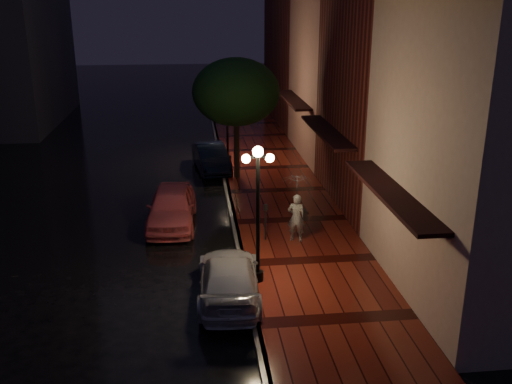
# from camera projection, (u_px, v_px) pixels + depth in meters

# --- Properties ---
(ground) EXTENTS (120.00, 120.00, 0.00)m
(ground) POSITION_uv_depth(u_px,v_px,m) (234.00, 225.00, 22.55)
(ground) COLOR black
(ground) RESTS_ON ground
(sidewalk) EXTENTS (4.50, 60.00, 0.15)m
(sidewalk) POSITION_uv_depth(u_px,v_px,m) (290.00, 221.00, 22.77)
(sidewalk) COLOR #43110C
(sidewalk) RESTS_ON ground
(curb) EXTENTS (0.25, 60.00, 0.15)m
(curb) POSITION_uv_depth(u_px,v_px,m) (234.00, 224.00, 22.53)
(curb) COLOR #595451
(curb) RESTS_ON ground
(storefront_near) EXTENTS (5.00, 8.00, 8.50)m
(storefront_near) POSITION_uv_depth(u_px,v_px,m) (493.00, 156.00, 16.29)
(storefront_near) COLOR gray
(storefront_near) RESTS_ON ground
(storefront_mid) EXTENTS (5.00, 8.00, 11.00)m
(storefront_mid) POSITION_uv_depth(u_px,v_px,m) (399.00, 76.00, 23.42)
(storefront_mid) COLOR #511914
(storefront_mid) RESTS_ON ground
(storefront_far) EXTENTS (5.00, 8.00, 9.00)m
(storefront_far) POSITION_uv_depth(u_px,v_px,m) (346.00, 76.00, 31.27)
(storefront_far) COLOR #8C5951
(storefront_far) RESTS_ON ground
(storefront_extra) EXTENTS (5.00, 12.00, 10.00)m
(storefront_extra) POSITION_uv_depth(u_px,v_px,m) (310.00, 51.00, 40.52)
(storefront_extra) COLOR #511914
(storefront_extra) RESTS_ON ground
(streetlamp_near) EXTENTS (0.96, 0.36, 4.31)m
(streetlamp_near) POSITION_uv_depth(u_px,v_px,m) (258.00, 207.00, 17.05)
(streetlamp_near) COLOR black
(streetlamp_near) RESTS_ON sidewalk
(streetlamp_far) EXTENTS (0.96, 0.36, 4.31)m
(streetlamp_far) POSITION_uv_depth(u_px,v_px,m) (227.00, 116.00, 30.23)
(streetlamp_far) COLOR black
(streetlamp_far) RESTS_ON sidewalk
(street_tree) EXTENTS (4.16, 4.16, 5.80)m
(street_tree) POSITION_uv_depth(u_px,v_px,m) (236.00, 94.00, 26.89)
(street_tree) COLOR black
(street_tree) RESTS_ON sidewalk
(pink_car) EXTENTS (2.03, 4.60, 1.54)m
(pink_car) POSITION_uv_depth(u_px,v_px,m) (172.00, 207.00, 22.37)
(pink_car) COLOR #DD5B60
(pink_car) RESTS_ON ground
(navy_car) EXTENTS (2.03, 4.37, 1.39)m
(navy_car) POSITION_uv_depth(u_px,v_px,m) (211.00, 158.00, 29.57)
(navy_car) COLOR black
(navy_car) RESTS_ON ground
(silver_car) EXTENTS (2.05, 4.55, 1.29)m
(silver_car) POSITION_uv_depth(u_px,v_px,m) (229.00, 278.00, 16.91)
(silver_car) COLOR #B2B3BB
(silver_car) RESTS_ON ground
(woman_with_umbrella) EXTENTS (1.03, 1.05, 2.48)m
(woman_with_umbrella) POSITION_uv_depth(u_px,v_px,m) (297.00, 198.00, 20.28)
(woman_with_umbrella) COLOR silver
(woman_with_umbrella) RESTS_ON sidewalk
(parking_meter) EXTENTS (0.15, 0.13, 1.37)m
(parking_meter) POSITION_uv_depth(u_px,v_px,m) (266.00, 218.00, 20.59)
(parking_meter) COLOR black
(parking_meter) RESTS_ON sidewalk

